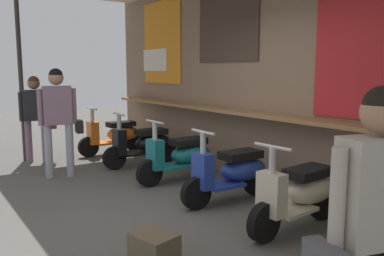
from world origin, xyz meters
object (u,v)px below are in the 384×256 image
(scooter_teal, at_px, (182,156))
(scooter_blue, at_px, (233,172))
(scooter_black, at_px, (145,144))
(shopper_with_handbag, at_px, (373,211))
(scooter_orange, at_px, (116,135))
(shopper_passing, at_px, (36,111))
(scooter_cream, at_px, (301,193))
(merchandise_crate, at_px, (154,250))
(shopper_browsing, at_px, (58,111))

(scooter_teal, xyz_separation_m, scooter_blue, (1.20, -0.00, 0.00))
(scooter_black, distance_m, shopper_with_handbag, 5.37)
(scooter_orange, relative_size, shopper_with_handbag, 0.87)
(scooter_teal, relative_size, shopper_passing, 0.88)
(scooter_orange, height_order, scooter_cream, same)
(scooter_orange, distance_m, scooter_teal, 2.44)
(scooter_orange, relative_size, scooter_blue, 1.00)
(merchandise_crate, bearing_deg, scooter_teal, 141.46)
(scooter_cream, relative_size, shopper_with_handbag, 0.87)
(scooter_teal, bearing_deg, shopper_passing, -60.61)
(scooter_blue, height_order, shopper_browsing, shopper_browsing)
(scooter_orange, distance_m, shopper_with_handbag, 6.58)
(shopper_with_handbag, height_order, shopper_passing, shopper_with_handbag)
(scooter_cream, relative_size, shopper_passing, 0.88)
(scooter_orange, height_order, merchandise_crate, scooter_orange)
(scooter_cream, xyz_separation_m, merchandise_crate, (-0.14, -1.72, -0.24))
(scooter_black, relative_size, merchandise_crate, 3.78)
(shopper_browsing, bearing_deg, merchandise_crate, -174.06)
(shopper_with_handbag, relative_size, shopper_passing, 1.02)
(scooter_orange, xyz_separation_m, shopper_with_handbag, (6.39, -1.44, 0.59))
(shopper_browsing, bearing_deg, scooter_black, -83.45)
(shopper_with_handbag, bearing_deg, merchandise_crate, -154.47)
(scooter_teal, bearing_deg, merchandise_crate, 50.38)
(scooter_black, distance_m, merchandise_crate, 3.78)
(scooter_blue, distance_m, shopper_passing, 4.07)
(scooter_cream, bearing_deg, scooter_blue, -93.64)
(scooter_black, xyz_separation_m, scooter_teal, (1.19, 0.00, 0.00))
(scooter_teal, height_order, shopper_passing, shopper_passing)
(shopper_browsing, bearing_deg, shopper_passing, 11.43)
(scooter_blue, xyz_separation_m, shopper_browsing, (-2.48, -1.47, 0.67))
(scooter_cream, bearing_deg, scooter_orange, -93.64)
(shopper_browsing, distance_m, shopper_passing, 1.27)
(merchandise_crate, bearing_deg, scooter_orange, 159.50)
(scooter_black, height_order, scooter_blue, same)
(scooter_orange, bearing_deg, scooter_cream, 90.39)
(scooter_orange, height_order, scooter_black, same)
(shopper_passing, bearing_deg, scooter_teal, -130.86)
(shopper_with_handbag, bearing_deg, shopper_browsing, -163.16)
(scooter_cream, distance_m, merchandise_crate, 1.74)
(scooter_black, distance_m, shopper_browsing, 1.62)
(scooter_teal, xyz_separation_m, shopper_with_handbag, (3.95, -1.44, 0.59))
(scooter_orange, xyz_separation_m, scooter_teal, (2.44, -0.00, 0.00))
(shopper_browsing, distance_m, merchandise_crate, 3.57)
(shopper_with_handbag, bearing_deg, scooter_orange, -176.20)
(scooter_black, relative_size, shopper_passing, 0.88)
(scooter_blue, bearing_deg, shopper_browsing, -58.12)
(scooter_black, relative_size, scooter_blue, 1.00)
(scooter_cream, distance_m, shopper_passing, 5.11)
(scooter_black, xyz_separation_m, shopper_with_handbag, (5.14, -1.44, 0.59))
(scooter_blue, height_order, shopper_with_handbag, shopper_with_handbag)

